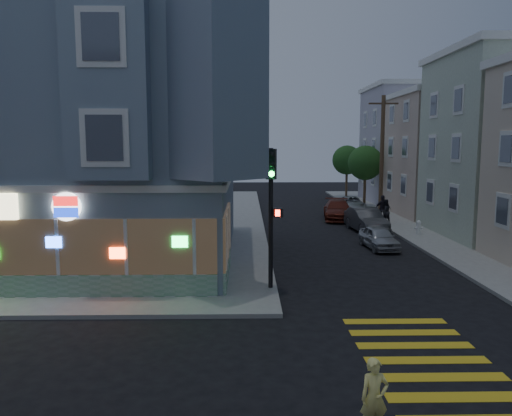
{
  "coord_description": "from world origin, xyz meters",
  "views": [
    {
      "loc": [
        1.85,
        -13.39,
        5.54
      ],
      "look_at": [
        2.23,
        6.86,
        2.95
      ],
      "focal_mm": 35.0,
      "sensor_mm": 36.0,
      "label": 1
    }
  ],
  "objects_px": {
    "street_tree_near": "(365,163)",
    "parked_car_c": "(338,210)",
    "parked_car_b": "(366,220)",
    "street_tree_far": "(347,160)",
    "utility_pole": "(382,154)",
    "traffic_signal": "(272,195)",
    "parked_car_d": "(351,204)",
    "pedestrian_a": "(385,212)",
    "fire_hydrant": "(419,227)",
    "running_child": "(374,398)",
    "pedestrian_b": "(383,209)",
    "parked_car_a": "(379,238)"
  },
  "relations": [
    {
      "from": "pedestrian_b",
      "to": "fire_hydrant",
      "type": "xyz_separation_m",
      "value": [
        0.92,
        -4.67,
        -0.5
      ]
    },
    {
      "from": "parked_car_b",
      "to": "parked_car_d",
      "type": "xyz_separation_m",
      "value": [
        1.24,
        10.4,
        -0.17
      ]
    },
    {
      "from": "parked_car_a",
      "to": "traffic_signal",
      "type": "distance_m",
      "value": 10.39
    },
    {
      "from": "running_child",
      "to": "pedestrian_b",
      "type": "relative_size",
      "value": 0.8
    },
    {
      "from": "street_tree_near",
      "to": "traffic_signal",
      "type": "distance_m",
      "value": 26.84
    },
    {
      "from": "utility_pole",
      "to": "fire_hydrant",
      "type": "height_order",
      "value": "utility_pole"
    },
    {
      "from": "street_tree_near",
      "to": "traffic_signal",
      "type": "xyz_separation_m",
      "value": [
        -9.43,
        -25.13,
        -0.23
      ]
    },
    {
      "from": "running_child",
      "to": "street_tree_near",
      "type": "bearing_deg",
      "value": 69.95
    },
    {
      "from": "parked_car_b",
      "to": "parked_car_d",
      "type": "bearing_deg",
      "value": 77.4
    },
    {
      "from": "pedestrian_a",
      "to": "pedestrian_b",
      "type": "height_order",
      "value": "pedestrian_b"
    },
    {
      "from": "pedestrian_b",
      "to": "utility_pole",
      "type": "bearing_deg",
      "value": -107.86
    },
    {
      "from": "pedestrian_a",
      "to": "pedestrian_b",
      "type": "xyz_separation_m",
      "value": [
        0.0,
        0.6,
        0.11
      ]
    },
    {
      "from": "street_tree_far",
      "to": "traffic_signal",
      "type": "bearing_deg",
      "value": -105.88
    },
    {
      "from": "utility_pole",
      "to": "running_child",
      "type": "distance_m",
      "value": 29.8
    },
    {
      "from": "pedestrian_a",
      "to": "traffic_signal",
      "type": "distance_m",
      "value": 17.71
    },
    {
      "from": "street_tree_near",
      "to": "fire_hydrant",
      "type": "height_order",
      "value": "street_tree_near"
    },
    {
      "from": "street_tree_far",
      "to": "pedestrian_b",
      "type": "bearing_deg",
      "value": -92.99
    },
    {
      "from": "utility_pole",
      "to": "pedestrian_b",
      "type": "distance_m",
      "value": 4.97
    },
    {
      "from": "traffic_signal",
      "to": "parked_car_d",
      "type": "bearing_deg",
      "value": 87.06
    },
    {
      "from": "parked_car_b",
      "to": "parked_car_d",
      "type": "height_order",
      "value": "parked_car_b"
    },
    {
      "from": "utility_pole",
      "to": "pedestrian_b",
      "type": "bearing_deg",
      "value": -102.16
    },
    {
      "from": "utility_pole",
      "to": "street_tree_near",
      "type": "height_order",
      "value": "utility_pole"
    },
    {
      "from": "parked_car_b",
      "to": "street_tree_far",
      "type": "bearing_deg",
      "value": 76.45
    },
    {
      "from": "parked_car_b",
      "to": "street_tree_near",
      "type": "bearing_deg",
      "value": 71.48
    },
    {
      "from": "street_tree_near",
      "to": "pedestrian_b",
      "type": "xyz_separation_m",
      "value": [
        -0.9,
        -9.25,
        -2.83
      ]
    },
    {
      "from": "pedestrian_b",
      "to": "parked_car_c",
      "type": "height_order",
      "value": "pedestrian_b"
    },
    {
      "from": "traffic_signal",
      "to": "fire_hydrant",
      "type": "xyz_separation_m",
      "value": [
        9.45,
        11.22,
        -3.11
      ]
    },
    {
      "from": "street_tree_near",
      "to": "pedestrian_a",
      "type": "height_order",
      "value": "street_tree_near"
    },
    {
      "from": "parked_car_b",
      "to": "traffic_signal",
      "type": "bearing_deg",
      "value": -123.04
    },
    {
      "from": "parked_car_d",
      "to": "fire_hydrant",
      "type": "height_order",
      "value": "parked_car_d"
    },
    {
      "from": "pedestrian_a",
      "to": "utility_pole",
      "type": "bearing_deg",
      "value": -124.15
    },
    {
      "from": "street_tree_near",
      "to": "parked_car_c",
      "type": "bearing_deg",
      "value": -117.4
    },
    {
      "from": "utility_pole",
      "to": "street_tree_near",
      "type": "xyz_separation_m",
      "value": [
        0.2,
        6.0,
        -0.86
      ]
    },
    {
      "from": "running_child",
      "to": "parked_car_d",
      "type": "distance_m",
      "value": 33.38
    },
    {
      "from": "running_child",
      "to": "fire_hydrant",
      "type": "xyz_separation_m",
      "value": [
        7.95,
        20.58,
        -0.16
      ]
    },
    {
      "from": "utility_pole",
      "to": "parked_car_b",
      "type": "xyz_separation_m",
      "value": [
        -2.54,
        -6.14,
        -4.04
      ]
    },
    {
      "from": "street_tree_far",
      "to": "running_child",
      "type": "bearing_deg",
      "value": -100.57
    },
    {
      "from": "pedestrian_a",
      "to": "pedestrian_b",
      "type": "relative_size",
      "value": 0.88
    },
    {
      "from": "parked_car_a",
      "to": "fire_hydrant",
      "type": "bearing_deg",
      "value": 41.17
    },
    {
      "from": "parked_car_b",
      "to": "running_child",
      "type": "bearing_deg",
      "value": -108.87
    },
    {
      "from": "street_tree_far",
      "to": "running_child",
      "type": "xyz_separation_m",
      "value": [
        -7.93,
        -42.49,
        -3.17
      ]
    },
    {
      "from": "traffic_signal",
      "to": "utility_pole",
      "type": "bearing_deg",
      "value": 80.04
    },
    {
      "from": "street_tree_near",
      "to": "parked_car_d",
      "type": "distance_m",
      "value": 4.06
    },
    {
      "from": "utility_pole",
      "to": "parked_car_c",
      "type": "xyz_separation_m",
      "value": [
        -3.4,
        -0.94,
        -4.08
      ]
    },
    {
      "from": "pedestrian_a",
      "to": "fire_hydrant",
      "type": "distance_m",
      "value": 4.19
    },
    {
      "from": "traffic_signal",
      "to": "parked_car_c",
      "type": "bearing_deg",
      "value": 88.02
    },
    {
      "from": "utility_pole",
      "to": "parked_car_d",
      "type": "xyz_separation_m",
      "value": [
        -1.3,
        4.26,
        -4.21
      ]
    },
    {
      "from": "street_tree_far",
      "to": "pedestrian_a",
      "type": "height_order",
      "value": "street_tree_far"
    },
    {
      "from": "parked_car_a",
      "to": "traffic_signal",
      "type": "bearing_deg",
      "value": -133.06
    },
    {
      "from": "running_child",
      "to": "pedestrian_a",
      "type": "bearing_deg",
      "value": 66.97
    }
  ]
}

